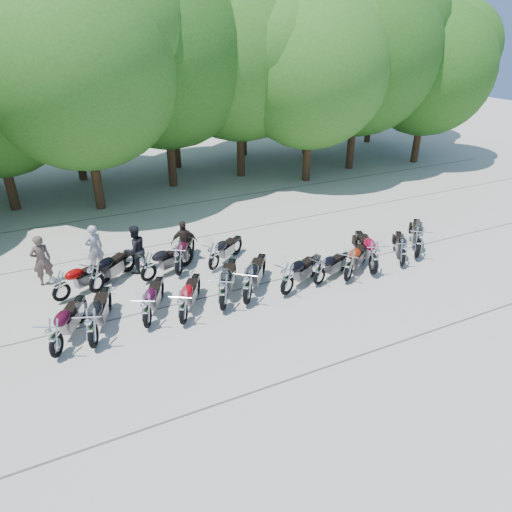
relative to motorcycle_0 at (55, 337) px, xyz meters
name	(u,v)px	position (x,y,z in m)	size (l,w,h in m)	color
ground	(277,307)	(6.29, -0.35, -0.66)	(90.00, 90.00, 0.00)	#9B978C
tree_3	(78,65)	(2.71, 10.89, 5.67)	(8.70, 8.70, 10.67)	#3A2614
tree_4	(162,53)	(6.82, 12.74, 5.98)	(9.13, 9.13, 11.20)	#3A2614
tree_5	(239,52)	(10.90, 12.85, 5.92)	(9.04, 9.04, 11.10)	#3A2614
tree_6	(311,69)	(13.84, 10.46, 5.16)	(8.00, 8.00, 9.82)	#3A2614
tree_7	(360,54)	(17.49, 11.43, 5.74)	(8.79, 8.79, 10.79)	#3A2614
tree_8	(428,70)	(22.12, 10.85, 4.82)	(7.53, 7.53, 9.25)	#3A2614
tree_11	(65,76)	(2.52, 16.07, 4.84)	(7.56, 7.56, 9.28)	#3A2614
tree_12	(170,67)	(8.08, 16.11, 5.07)	(7.88, 7.88, 9.67)	#3A2614
tree_13	(243,57)	(12.98, 17.12, 5.38)	(8.31, 8.31, 10.20)	#3A2614
tree_14	(310,61)	(16.97, 15.74, 5.17)	(8.02, 8.02, 9.84)	#3A2614
tree_15	(378,38)	(22.90, 16.67, 6.37)	(9.67, 9.67, 11.86)	#3A2614
motorcycle_0	(55,337)	(0.00, 0.00, 0.00)	(0.71, 2.32, 1.31)	#360718
motorcycle_1	(92,327)	(0.92, -0.01, 0.02)	(0.73, 2.40, 1.36)	black
motorcycle_2	(147,310)	(2.44, 0.27, -0.04)	(0.67, 2.19, 1.24)	#31061F
motorcycle_3	(183,307)	(3.42, 0.00, -0.03)	(0.67, 2.21, 1.25)	maroon
motorcycle_4	(223,292)	(4.72, 0.16, 0.03)	(0.74, 2.44, 1.38)	black
motorcycle_5	(248,286)	(5.53, 0.16, 0.05)	(0.76, 2.49, 1.41)	black
motorcycle_6	(287,278)	(6.89, 0.10, 0.00)	(0.70, 2.31, 1.31)	black
motorcycle_7	(320,271)	(8.18, 0.20, -0.08)	(0.62, 2.03, 1.15)	black
motorcycle_8	(349,265)	(9.18, -0.01, -0.01)	(0.70, 2.29, 1.29)	maroon
motorcycle_9	(374,257)	(10.24, 0.02, 0.05)	(0.76, 2.50, 1.42)	maroon
motorcycle_10	(403,252)	(11.59, 0.06, -0.06)	(0.64, 2.09, 1.18)	black
motorcycle_11	(419,242)	(12.51, 0.31, 0.05)	(0.76, 2.51, 1.42)	black
motorcycle_12	(60,286)	(0.34, 2.81, -0.05)	(0.65, 2.14, 1.21)	#870504
motorcycle_13	(96,276)	(1.42, 2.87, 0.00)	(0.70, 2.30, 1.30)	black
motorcycle_14	(148,266)	(3.10, 2.86, -0.03)	(0.67, 2.22, 1.25)	black
motorcycle_15	(178,260)	(4.15, 2.83, 0.00)	(0.71, 2.32, 1.31)	#330615
motorcycle_16	(214,256)	(5.37, 2.68, -0.05)	(0.65, 2.13, 1.20)	black
rider_0	(41,260)	(-0.07, 4.30, 0.23)	(0.65, 0.42, 1.77)	#4E3E38
rider_1	(135,250)	(2.91, 3.79, 0.22)	(0.85, 0.67, 1.76)	black
rider_2	(184,242)	(4.66, 3.77, 0.15)	(0.95, 0.40, 1.62)	black
rider_3	(95,248)	(1.65, 4.50, 0.21)	(0.63, 0.42, 1.74)	#9C9C9F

